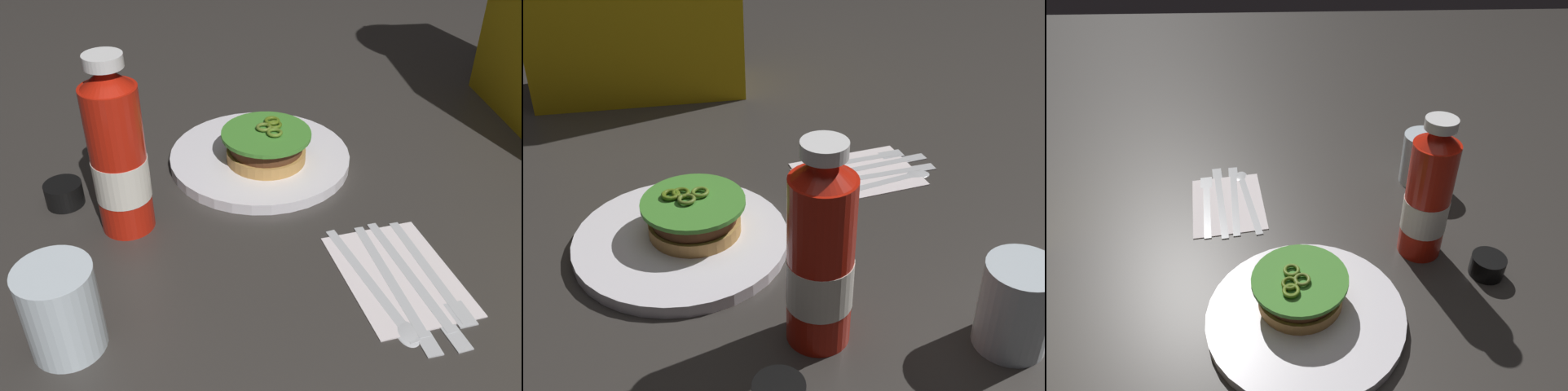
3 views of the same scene
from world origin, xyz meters
TOP-DOWN VIEW (x-y plane):
  - ground_plane at (0.00, 0.00)m, footprint 3.00×3.00m
  - dinner_plate at (-0.07, 0.01)m, footprint 0.27×0.27m
  - burger_sandwich at (-0.05, 0.02)m, footprint 0.13×0.13m
  - ketchup_bottle at (0.07, -0.18)m, footprint 0.07×0.07m
  - water_glass at (0.26, -0.22)m, footprint 0.08×0.08m
  - napkin at (0.20, 0.14)m, footprint 0.19×0.15m
  - spoon_utensil at (0.24, 0.11)m, footprint 0.20×0.06m
  - steak_knife at (0.23, 0.13)m, footprint 0.21×0.04m
  - butter_knife at (0.23, 0.16)m, footprint 0.22×0.05m
  - fork_utensil at (0.22, 0.18)m, footprint 0.19×0.04m

SIDE VIEW (x-z plane):
  - ground_plane at x=0.00m, z-range 0.00..0.00m
  - napkin at x=0.20m, z-range 0.00..0.00m
  - spoon_utensil at x=0.24m, z-range 0.00..0.01m
  - steak_knife at x=0.23m, z-range 0.00..0.01m
  - butter_knife at x=0.23m, z-range 0.00..0.01m
  - fork_utensil at x=0.22m, z-range 0.00..0.01m
  - dinner_plate at x=-0.07m, z-range 0.00..0.02m
  - burger_sandwich at x=-0.05m, z-range 0.01..0.07m
  - water_glass at x=0.26m, z-range 0.00..0.10m
  - ketchup_bottle at x=0.07m, z-range -0.01..0.22m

